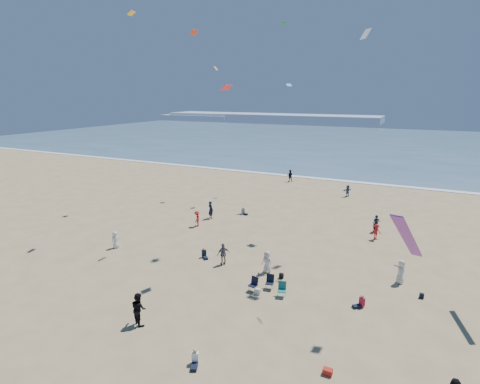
% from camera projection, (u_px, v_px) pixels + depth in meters
% --- Properties ---
extents(ground, '(220.00, 220.00, 0.00)m').
position_uv_depth(ground, '(136.00, 356.00, 19.03)').
color(ground, tan).
rests_on(ground, ground).
extents(ocean, '(220.00, 100.00, 0.06)m').
position_uv_depth(ocean, '(373.00, 143.00, 101.71)').
color(ocean, '#476B84').
rests_on(ocean, ground).
extents(surf_line, '(220.00, 1.20, 0.08)m').
position_uv_depth(surf_line, '(332.00, 180.00, 58.19)').
color(surf_line, white).
rests_on(surf_line, ground).
extents(headland_far, '(110.00, 20.00, 3.20)m').
position_uv_depth(headland_far, '(269.00, 117.00, 191.94)').
color(headland_far, '#7A8EA8').
rests_on(headland_far, ground).
extents(headland_near, '(40.00, 14.00, 2.00)m').
position_uv_depth(headland_near, '(198.00, 117.00, 204.64)').
color(headland_near, '#7A8EA8').
rests_on(headland_near, ground).
extents(standing_flyers, '(29.23, 39.91, 1.94)m').
position_uv_depth(standing_flyers, '(291.00, 240.00, 31.90)').
color(standing_flyers, silver).
rests_on(standing_flyers, ground).
extents(seated_group, '(15.72, 32.66, 0.84)m').
position_uv_depth(seated_group, '(238.00, 290.00, 24.61)').
color(seated_group, white).
rests_on(seated_group, ground).
extents(chair_cluster, '(2.71, 1.49, 1.00)m').
position_uv_depth(chair_cluster, '(268.00, 286.00, 25.07)').
color(chair_cluster, black).
rests_on(chair_cluster, ground).
extents(white_tote, '(0.35, 0.20, 0.40)m').
position_uv_depth(white_tote, '(258.00, 292.00, 24.90)').
color(white_tote, silver).
rests_on(white_tote, ground).
extents(black_backpack, '(0.30, 0.22, 0.38)m').
position_uv_depth(black_backpack, '(281.00, 276.00, 27.08)').
color(black_backpack, black).
rests_on(black_backpack, ground).
extents(cooler, '(0.45, 0.30, 0.30)m').
position_uv_depth(cooler, '(328.00, 372.00, 17.77)').
color(cooler, '#AD2418').
rests_on(cooler, ground).
extents(navy_bag, '(0.28, 0.18, 0.34)m').
position_uv_depth(navy_bag, '(422.00, 296.00, 24.44)').
color(navy_bag, black).
rests_on(navy_bag, ground).
extents(kites_aloft, '(43.25, 41.03, 26.65)m').
position_uv_depth(kites_aloft, '(386.00, 56.00, 22.46)').
color(kites_aloft, '#FFA336').
rests_on(kites_aloft, ground).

